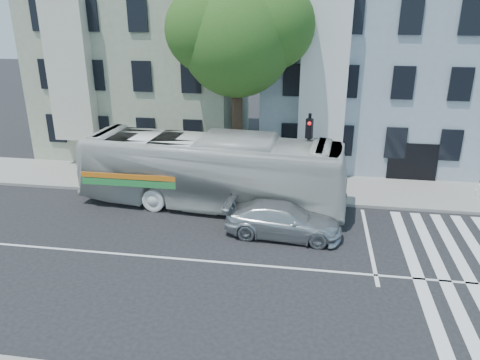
% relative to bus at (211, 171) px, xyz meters
% --- Properties ---
extents(ground, '(120.00, 120.00, 0.00)m').
position_rel_bus_xyz_m(ground, '(0.70, -5.20, -1.77)').
color(ground, black).
rests_on(ground, ground).
extents(sidewalk_far, '(80.00, 4.00, 0.15)m').
position_rel_bus_xyz_m(sidewalk_far, '(0.70, 2.80, -1.70)').
color(sidewalk_far, gray).
rests_on(sidewalk_far, ground).
extents(building_left, '(12.00, 10.00, 11.00)m').
position_rel_bus_xyz_m(building_left, '(-6.30, 9.80, 3.73)').
color(building_left, gray).
rests_on(building_left, ground).
extents(building_right, '(12.00, 10.00, 11.00)m').
position_rel_bus_xyz_m(building_right, '(7.70, 9.80, 3.73)').
color(building_right, '#8D9CA7').
rests_on(building_right, ground).
extents(street_tree, '(7.30, 5.90, 11.10)m').
position_rel_bus_xyz_m(street_tree, '(0.76, 3.54, 6.06)').
color(street_tree, '#2D2116').
rests_on(street_tree, ground).
extents(bus, '(4.07, 12.94, 3.55)m').
position_rel_bus_xyz_m(bus, '(0.00, 0.00, 0.00)').
color(bus, silver).
rests_on(bus, ground).
extents(sedan, '(2.33, 5.05, 1.43)m').
position_rel_bus_xyz_m(sedan, '(3.62, -2.60, -1.06)').
color(sedan, silver).
rests_on(sedan, ground).
extents(hedge, '(8.22, 3.89, 0.70)m').
position_rel_bus_xyz_m(hedge, '(-2.79, 1.10, -1.27)').
color(hedge, '#30621F').
rests_on(hedge, sidewalk_far).
extents(traffic_signal, '(0.46, 0.54, 4.52)m').
position_rel_bus_xyz_m(traffic_signal, '(4.49, 0.74, 1.15)').
color(traffic_signal, black).
rests_on(traffic_signal, ground).
extents(fire_hydrant, '(0.39, 0.24, 0.69)m').
position_rel_bus_xyz_m(fire_hydrant, '(13.02, 2.73, -1.27)').
color(fire_hydrant, silver).
rests_on(fire_hydrant, sidewalk_far).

